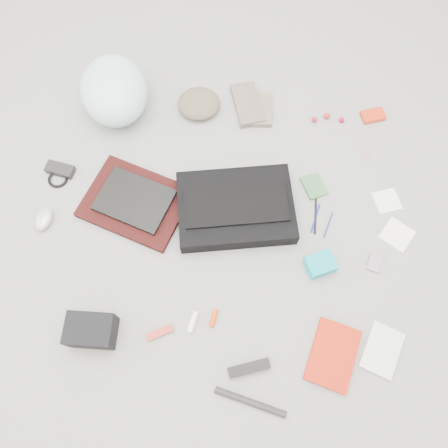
{
  "coord_description": "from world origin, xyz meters",
  "views": [
    {
      "loc": [
        0.02,
        -0.67,
        1.68
      ],
      "look_at": [
        0.0,
        0.0,
        0.05
      ],
      "focal_mm": 35.0,
      "sensor_mm": 36.0,
      "label": 1
    }
  ],
  "objects_px": {
    "bike_helmet": "(114,90)",
    "laptop": "(134,200)",
    "book_red": "(333,355)",
    "accordion_wallet": "(320,264)",
    "messenger_bag": "(236,208)",
    "camera_bag": "(91,331)"
  },
  "relations": [
    {
      "from": "bike_helmet",
      "to": "laptop",
      "type": "bearing_deg",
      "value": -88.79
    },
    {
      "from": "bike_helmet",
      "to": "book_red",
      "type": "distance_m",
      "value": 1.44
    },
    {
      "from": "accordion_wallet",
      "to": "messenger_bag",
      "type": "bearing_deg",
      "value": 125.03
    },
    {
      "from": "bike_helmet",
      "to": "book_red",
      "type": "xyz_separation_m",
      "value": [
        0.93,
        -1.09,
        -0.1
      ]
    },
    {
      "from": "messenger_bag",
      "to": "book_red",
      "type": "distance_m",
      "value": 0.68
    },
    {
      "from": "laptop",
      "to": "book_red",
      "type": "height_order",
      "value": "laptop"
    },
    {
      "from": "messenger_bag",
      "to": "bike_helmet",
      "type": "height_order",
      "value": "bike_helmet"
    },
    {
      "from": "camera_bag",
      "to": "messenger_bag",
      "type": "bearing_deg",
      "value": 46.88
    },
    {
      "from": "messenger_bag",
      "to": "accordion_wallet",
      "type": "relative_size",
      "value": 4.34
    },
    {
      "from": "laptop",
      "to": "book_red",
      "type": "bearing_deg",
      "value": -15.15
    },
    {
      "from": "laptop",
      "to": "messenger_bag",
      "type": "bearing_deg",
      "value": 18.52
    },
    {
      "from": "laptop",
      "to": "book_red",
      "type": "xyz_separation_m",
      "value": [
        0.8,
        -0.59,
        -0.03
      ]
    },
    {
      "from": "bike_helmet",
      "to": "book_red",
      "type": "height_order",
      "value": "bike_helmet"
    },
    {
      "from": "messenger_bag",
      "to": "laptop",
      "type": "height_order",
      "value": "messenger_bag"
    },
    {
      "from": "messenger_bag",
      "to": "camera_bag",
      "type": "relative_size",
      "value": 2.76
    },
    {
      "from": "messenger_bag",
      "to": "accordion_wallet",
      "type": "bearing_deg",
      "value": -40.64
    },
    {
      "from": "laptop",
      "to": "book_red",
      "type": "distance_m",
      "value": 0.99
    },
    {
      "from": "messenger_bag",
      "to": "bike_helmet",
      "type": "relative_size",
      "value": 1.27
    },
    {
      "from": "laptop",
      "to": "camera_bag",
      "type": "relative_size",
      "value": 1.72
    },
    {
      "from": "book_red",
      "to": "accordion_wallet",
      "type": "distance_m",
      "value": 0.35
    },
    {
      "from": "laptop",
      "to": "bike_helmet",
      "type": "bearing_deg",
      "value": 126.28
    },
    {
      "from": "laptop",
      "to": "bike_helmet",
      "type": "xyz_separation_m",
      "value": [
        -0.13,
        0.5,
        0.07
      ]
    }
  ]
}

